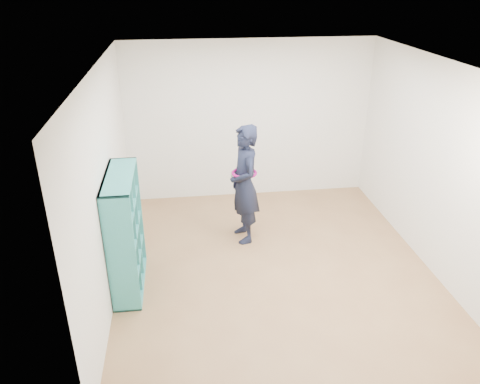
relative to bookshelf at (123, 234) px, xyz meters
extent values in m
plane|color=#8A603E|center=(1.85, 0.13, -0.71)|extent=(4.50, 4.50, 0.00)
plane|color=white|center=(1.85, 0.13, 1.89)|extent=(4.50, 4.50, 0.00)
cube|color=white|center=(-0.15, 0.13, 0.59)|extent=(0.02, 4.50, 2.60)
cube|color=white|center=(3.85, 0.13, 0.59)|extent=(0.02, 4.50, 2.60)
cube|color=white|center=(1.85, 2.38, 0.59)|extent=(4.00, 0.02, 2.60)
cube|color=white|center=(1.85, -2.12, 0.59)|extent=(4.00, 0.02, 2.60)
cube|color=teal|center=(0.02, -0.54, 0.02)|extent=(0.32, 0.02, 1.46)
cube|color=teal|center=(0.02, 0.54, 0.02)|extent=(0.32, 0.02, 1.46)
cube|color=teal|center=(0.02, 0.00, -0.69)|extent=(0.32, 1.10, 0.02)
cube|color=teal|center=(0.02, 0.00, 0.74)|extent=(0.32, 1.10, 0.02)
cube|color=teal|center=(-0.12, 0.00, 0.02)|extent=(0.02, 1.10, 1.46)
cube|color=teal|center=(0.02, -0.17, 0.02)|extent=(0.30, 0.02, 1.42)
cube|color=teal|center=(0.02, 0.18, 0.02)|extent=(0.30, 0.02, 1.42)
cube|color=teal|center=(0.02, 0.00, -0.33)|extent=(0.30, 1.05, 0.02)
cube|color=teal|center=(0.02, 0.00, 0.02)|extent=(0.30, 1.05, 0.02)
cube|color=teal|center=(0.02, 0.00, 0.38)|extent=(0.30, 1.05, 0.02)
cube|color=beige|center=(0.04, -0.36, -0.65)|extent=(0.20, 0.13, 0.05)
cube|color=black|center=(0.05, -0.40, -0.21)|extent=(0.16, 0.15, 0.22)
cube|color=maroon|center=(0.05, -0.40, 0.15)|extent=(0.16, 0.15, 0.23)
cube|color=silver|center=(0.04, -0.36, 0.42)|extent=(0.20, 0.13, 0.05)
cube|color=navy|center=(0.05, -0.05, -0.54)|extent=(0.16, 0.15, 0.27)
cube|color=brown|center=(0.05, -0.05, -0.18)|extent=(0.16, 0.15, 0.27)
cube|color=#BFB28C|center=(0.04, 0.00, 0.07)|extent=(0.20, 0.13, 0.08)
cube|color=#26594C|center=(0.05, -0.05, 0.49)|extent=(0.16, 0.15, 0.20)
cube|color=beige|center=(0.05, 0.30, -0.54)|extent=(0.16, 0.15, 0.27)
cube|color=black|center=(0.04, 0.35, -0.28)|extent=(0.20, 0.13, 0.08)
cube|color=maroon|center=(0.05, 0.30, 0.14)|extent=(0.16, 0.15, 0.22)
cube|color=silver|center=(0.05, 0.30, 0.52)|extent=(0.16, 0.15, 0.26)
imported|color=black|center=(1.57, 0.91, 0.14)|extent=(0.50, 0.68, 1.70)
torus|color=#9A0B66|center=(1.57, 0.91, 0.32)|extent=(0.40, 0.40, 0.04)
cube|color=silver|center=(1.40, 0.98, 0.26)|extent=(0.02, 0.09, 0.12)
cube|color=black|center=(1.40, 0.98, 0.26)|extent=(0.02, 0.08, 0.11)
camera|label=1|loc=(0.74, -4.90, 2.81)|focal=35.00mm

